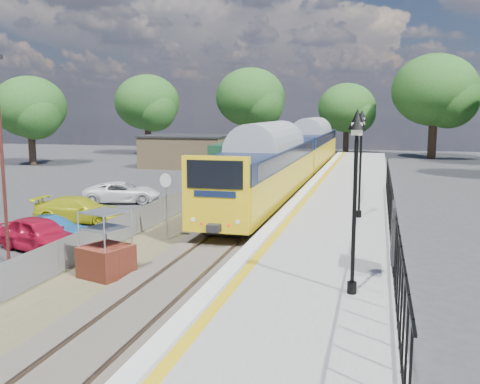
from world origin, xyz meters
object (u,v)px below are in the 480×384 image
(victorian_lamp_south, at_px, (356,159))
(car_white, at_px, (122,192))
(speed_sign, at_px, (166,195))
(car_red, at_px, (40,234))
(carpark_lamp, at_px, (1,148))
(victorian_lamp_north, at_px, (361,138))
(car_yellow, at_px, (79,210))
(car_blue, at_px, (50,231))
(train, at_px, (295,153))
(brick_plinth, at_px, (106,246))

(victorian_lamp_south, xyz_separation_m, car_white, (-14.22, 15.59, -3.67))
(speed_sign, height_order, car_red, speed_sign)
(carpark_lamp, bearing_deg, car_red, 89.58)
(victorian_lamp_north, relative_size, car_yellow, 1.05)
(car_yellow, bearing_deg, speed_sign, -119.96)
(car_blue, xyz_separation_m, car_yellow, (-1.32, 4.38, 0.05))
(car_yellow, bearing_deg, victorian_lamp_south, -131.89)
(carpark_lamp, relative_size, car_red, 1.86)
(carpark_lamp, bearing_deg, car_blue, 92.29)
(car_yellow, xyz_separation_m, car_white, (-0.57, 5.76, -0.01))
(speed_sign, distance_m, car_blue, 4.92)
(victorian_lamp_south, xyz_separation_m, car_blue, (-12.33, 5.45, -3.71))
(carpark_lamp, height_order, car_white, carpark_lamp)
(train, relative_size, car_yellow, 9.36)
(speed_sign, bearing_deg, victorian_lamp_south, -27.24)
(victorian_lamp_north, height_order, car_yellow, victorian_lamp_north)
(speed_sign, distance_m, car_white, 10.42)
(speed_sign, distance_m, carpark_lamp, 6.61)
(car_red, distance_m, car_white, 11.18)
(car_blue, distance_m, car_yellow, 4.57)
(brick_plinth, bearing_deg, car_red, 149.82)
(car_white, bearing_deg, victorian_lamp_north, -129.68)
(brick_plinth, bearing_deg, carpark_lamp, 171.80)
(carpark_lamp, xyz_separation_m, car_red, (0.01, 1.84, -3.50))
(train, relative_size, speed_sign, 14.17)
(train, xyz_separation_m, speed_sign, (-2.50, -19.33, -0.37))
(victorian_lamp_north, bearing_deg, carpark_lamp, -148.93)
(brick_plinth, distance_m, car_red, 4.89)
(brick_plinth, bearing_deg, speed_sign, 90.00)
(victorian_lamp_north, distance_m, car_white, 15.53)
(victorian_lamp_north, relative_size, car_red, 1.16)
(train, bearing_deg, brick_plinth, -95.82)
(victorian_lamp_north, xyz_separation_m, train, (-5.30, 16.66, -1.96))
(train, relative_size, carpark_lamp, 5.55)
(victorian_lamp_south, distance_m, brick_plinth, 8.88)
(train, bearing_deg, speed_sign, -97.37)
(car_yellow, bearing_deg, train, -31.95)
(victorian_lamp_south, bearing_deg, speed_sign, 137.48)
(victorian_lamp_south, distance_m, car_blue, 13.98)
(car_yellow, distance_m, car_white, 5.79)
(car_red, bearing_deg, car_blue, 27.80)
(car_red, relative_size, car_white, 0.88)
(victorian_lamp_north, xyz_separation_m, car_white, (-14.02, 5.59, -3.67))
(car_yellow, height_order, car_white, car_yellow)
(car_blue, bearing_deg, car_white, 11.17)
(carpark_lamp, relative_size, car_blue, 2.08)
(brick_plinth, bearing_deg, train, 84.18)
(car_blue, relative_size, car_yellow, 0.81)
(speed_sign, height_order, car_yellow, speed_sign)
(brick_plinth, bearing_deg, victorian_lamp_south, -15.02)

